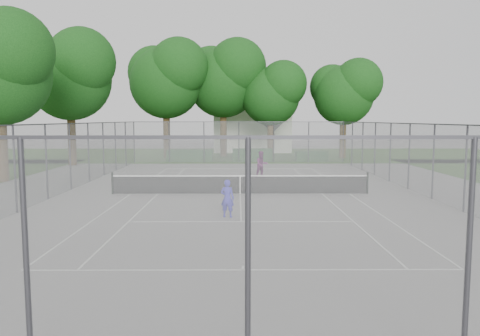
{
  "coord_description": "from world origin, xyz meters",
  "views": [
    {
      "loc": [
        -0.14,
        -23.17,
        3.74
      ],
      "look_at": [
        0.0,
        1.0,
        1.2
      ],
      "focal_mm": 35.0,
      "sensor_mm": 36.0,
      "label": 1
    }
  ],
  "objects_px": {
    "tennis_net": "(240,184)",
    "girl_player": "(227,198)",
    "woman_player": "(262,165)",
    "house": "(252,114)"
  },
  "relations": [
    {
      "from": "tennis_net",
      "to": "house",
      "type": "distance_m",
      "value": 31.39
    },
    {
      "from": "woman_player",
      "to": "girl_player",
      "type": "bearing_deg",
      "value": -119.98
    },
    {
      "from": "tennis_net",
      "to": "girl_player",
      "type": "xyz_separation_m",
      "value": [
        -0.52,
        -5.56,
        0.22
      ]
    },
    {
      "from": "woman_player",
      "to": "tennis_net",
      "type": "bearing_deg",
      "value": -123.27
    },
    {
      "from": "tennis_net",
      "to": "girl_player",
      "type": "bearing_deg",
      "value": -95.36
    },
    {
      "from": "house",
      "to": "woman_player",
      "type": "relative_size",
      "value": 6.21
    },
    {
      "from": "tennis_net",
      "to": "woman_player",
      "type": "height_order",
      "value": "woman_player"
    },
    {
      "from": "girl_player",
      "to": "house",
      "type": "bearing_deg",
      "value": -78.07
    },
    {
      "from": "tennis_net",
      "to": "girl_player",
      "type": "relative_size",
      "value": 8.85
    },
    {
      "from": "girl_player",
      "to": "woman_player",
      "type": "distance_m",
      "value": 12.08
    }
  ]
}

